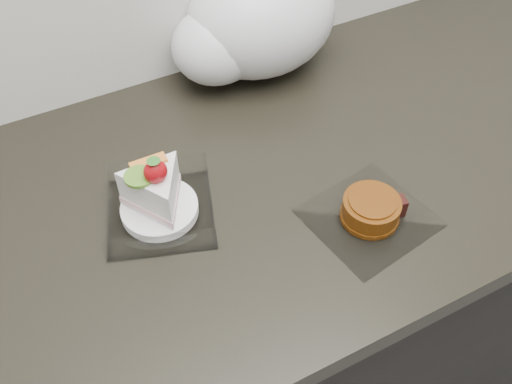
# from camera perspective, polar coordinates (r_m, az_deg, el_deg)

# --- Properties ---
(counter) EXTENTS (2.04, 0.64, 0.90)m
(counter) POSITION_cam_1_polar(r_m,az_deg,el_deg) (1.28, 1.43, -11.83)
(counter) COLOR black
(counter) RESTS_ON ground
(cake_tray) EXTENTS (0.20, 0.20, 0.12)m
(cake_tray) POSITION_cam_1_polar(r_m,az_deg,el_deg) (0.84, -9.78, -0.77)
(cake_tray) COLOR white
(cake_tray) RESTS_ON counter
(mooncake_wrap) EXTENTS (0.19, 0.18, 0.04)m
(mooncake_wrap) POSITION_cam_1_polar(r_m,az_deg,el_deg) (0.85, 11.47, -1.85)
(mooncake_wrap) COLOR white
(mooncake_wrap) RESTS_ON counter
(plastic_bag) EXTENTS (0.36, 0.29, 0.26)m
(plastic_bag) POSITION_cam_1_polar(r_m,az_deg,el_deg) (1.05, -0.32, 16.56)
(plastic_bag) COLOR silver
(plastic_bag) RESTS_ON counter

